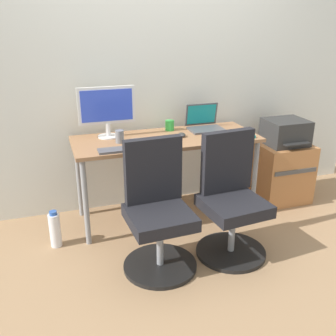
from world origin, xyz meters
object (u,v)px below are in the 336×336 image
side_cabinet (281,172)px  water_bottle_on_floor (55,230)px  printer (285,132)px  open_laptop (204,123)px  office_chair_left (158,212)px  coffee_mug (170,125)px  office_chair_right (231,201)px  desktop_monitor (107,108)px

side_cabinet → water_bottle_on_floor: size_ratio=1.86×
water_bottle_on_floor → printer: bearing=5.5°
open_laptop → office_chair_left: bearing=-130.2°
water_bottle_on_floor → coffee_mug: (1.10, 0.41, 0.66)m
office_chair_right → coffee_mug: 0.98m
printer → water_bottle_on_floor: (-2.20, -0.21, -0.55)m
office_chair_right → printer: (0.90, 0.68, 0.27)m
desktop_monitor → open_laptop: size_ratio=1.55×
office_chair_left → office_chair_right: same height
office_chair_right → coffee_mug: office_chair_right is taller
water_bottle_on_floor → coffee_mug: size_ratio=3.37×
desktop_monitor → coffee_mug: (0.57, 0.04, -0.20)m
office_chair_left → printer: size_ratio=2.35×
office_chair_right → desktop_monitor: (-0.76, 0.85, 0.58)m
desktop_monitor → open_laptop: 0.91m
water_bottle_on_floor → coffee_mug: coffee_mug is taller
office_chair_right → side_cabinet: (0.90, 0.68, -0.13)m
office_chair_right → side_cabinet: 1.14m
office_chair_left → water_bottle_on_floor: (-0.71, 0.47, -0.28)m
office_chair_left → coffee_mug: 1.03m
open_laptop → coffee_mug: (-0.32, 0.06, -0.01)m
office_chair_right → desktop_monitor: size_ratio=1.96×
printer → office_chair_left: bearing=-155.3°
water_bottle_on_floor → open_laptop: (1.41, 0.36, 0.67)m
side_cabinet → printer: bearing=-90.0°
desktop_monitor → coffee_mug: desktop_monitor is taller
side_cabinet → printer: size_ratio=1.44×
water_bottle_on_floor → desktop_monitor: bearing=35.4°
side_cabinet → open_laptop: open_laptop is taller
office_chair_left → desktop_monitor: size_ratio=1.96×
desktop_monitor → side_cabinet: bearing=-5.6°
office_chair_left → side_cabinet: 1.64m
office_chair_right → printer: bearing=37.1°
printer → coffee_mug: 1.12m
side_cabinet → water_bottle_on_floor: 2.21m
open_laptop → coffee_mug: 0.32m
office_chair_right → side_cabinet: office_chair_right is taller
side_cabinet → open_laptop: bearing=169.5°
side_cabinet → coffee_mug: bearing=169.7°
side_cabinet → desktop_monitor: 1.82m
open_laptop → coffee_mug: size_ratio=3.37×
office_chair_left → desktop_monitor: bearing=102.4°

